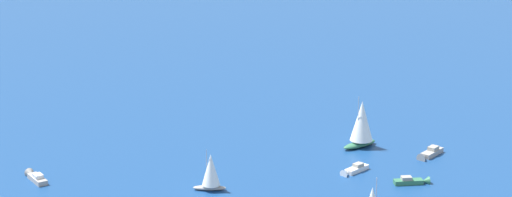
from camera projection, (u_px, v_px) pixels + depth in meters
motorboat_near_centre at (35, 177)px, 185.81m from camera, size 6.19×7.87×2.34m
motorboat_far_port at (429, 154)px, 199.97m from camera, size 7.30×8.02×2.51m
motorboat_far_stbd at (413, 181)px, 183.72m from camera, size 7.66×2.68×2.18m
motorboat_offshore at (354, 170)px, 190.07m from camera, size 6.85×6.70×2.21m
sailboat_trailing at (211, 172)px, 179.46m from camera, size 6.88×3.93×8.75m
sailboat_mid_cluster at (362, 124)px, 205.08m from camera, size 9.49×7.90×12.50m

